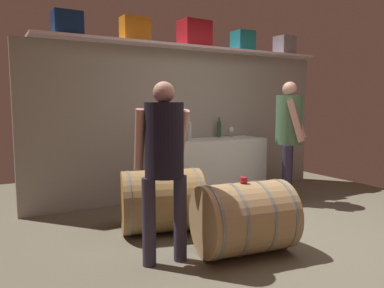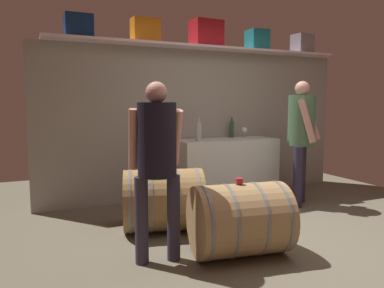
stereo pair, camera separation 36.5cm
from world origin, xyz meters
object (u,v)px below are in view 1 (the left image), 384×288
(wine_barrel_far, at_px, (162,201))
(toolcase_grey, at_px, (285,46))
(wine_bottle_clear, at_px, (189,130))
(wine_barrel_near, at_px, (244,218))
(visitor_tasting, at_px, (289,129))
(tasting_cup, at_px, (244,180))
(toolcase_teal, at_px, (243,41))
(work_cabinet, at_px, (215,168))
(toolcase_red, at_px, (195,34))
(wine_glass, at_px, (231,130))
(wine_bottle_green, at_px, (219,128))
(toolcase_navy, at_px, (67,24))
(toolcase_orange, at_px, (135,30))
(winemaker_pouring, at_px, (164,153))

(wine_barrel_far, bearing_deg, toolcase_grey, 37.35)
(wine_bottle_clear, height_order, wine_barrel_near, wine_bottle_clear)
(wine_barrel_far, height_order, visitor_tasting, visitor_tasting)
(tasting_cup, height_order, visitor_tasting, visitor_tasting)
(wine_bottle_clear, xyz_separation_m, wine_barrel_near, (-0.39, -1.73, -0.67))
(toolcase_teal, bearing_deg, visitor_tasting, -77.56)
(work_cabinet, bearing_deg, toolcase_grey, 7.69)
(toolcase_red, distance_m, tasting_cup, 2.66)
(toolcase_grey, bearing_deg, work_cabinet, -175.39)
(wine_barrel_far, bearing_deg, wine_glass, 47.76)
(wine_bottle_clear, distance_m, wine_barrel_far, 1.34)
(wine_bottle_clear, bearing_deg, wine_barrel_near, -102.76)
(wine_bottle_clear, relative_size, wine_bottle_green, 1.09)
(wine_barrel_far, bearing_deg, toolcase_navy, 136.52)
(wine_glass, bearing_deg, toolcase_orange, 177.59)
(toolcase_red, xyz_separation_m, wine_bottle_green, (0.43, 0.01, -1.33))
(visitor_tasting, bearing_deg, toolcase_red, -83.19)
(toolcase_orange, xyz_separation_m, winemaker_pouring, (-0.46, -1.83, -1.35))
(work_cabinet, height_order, wine_bottle_green, wine_bottle_green)
(toolcase_grey, xyz_separation_m, winemaker_pouring, (-3.03, -1.83, -1.35))
(toolcase_orange, xyz_separation_m, visitor_tasting, (1.86, -0.88, -1.28))
(toolcase_red, distance_m, wine_barrel_far, 2.50)
(toolcase_grey, distance_m, wine_glass, 1.72)
(toolcase_teal, relative_size, visitor_tasting, 0.18)
(toolcase_orange, distance_m, wine_barrel_far, 2.26)
(toolcase_orange, relative_size, toolcase_red, 0.86)
(work_cabinet, height_order, visitor_tasting, visitor_tasting)
(toolcase_teal, height_order, work_cabinet, toolcase_teal)
(wine_bottle_clear, bearing_deg, toolcase_orange, 157.86)
(wine_bottle_clear, bearing_deg, visitor_tasting, -26.92)
(toolcase_navy, bearing_deg, winemaker_pouring, -79.15)
(winemaker_pouring, xyz_separation_m, visitor_tasting, (2.32, 0.95, 0.07))
(wine_barrel_far, height_order, winemaker_pouring, winemaker_pouring)
(toolcase_navy, bearing_deg, wine_glass, -2.24)
(wine_glass, xyz_separation_m, wine_barrel_near, (-1.23, -1.93, -0.64))
(toolcase_orange, height_order, wine_barrel_near, toolcase_orange)
(wine_barrel_near, xyz_separation_m, tasting_cup, (-0.01, 0.00, 0.35))
(tasting_cup, relative_size, visitor_tasting, 0.04)
(work_cabinet, distance_m, wine_glass, 0.67)
(visitor_tasting, bearing_deg, toolcase_orange, -66.63)
(toolcase_navy, relative_size, toolcase_grey, 1.12)
(wine_glass, distance_m, wine_barrel_far, 2.05)
(toolcase_grey, distance_m, wine_bottle_green, 1.81)
(toolcase_grey, height_order, wine_glass, toolcase_grey)
(visitor_tasting, bearing_deg, wine_bottle_clear, -68.24)
(toolcase_grey, bearing_deg, toolcase_navy, 176.92)
(toolcase_teal, bearing_deg, winemaker_pouring, -136.55)
(toolcase_navy, xyz_separation_m, toolcase_teal, (2.56, 0.00, 0.01))
(wine_barrel_near, bearing_deg, work_cabinet, 73.09)
(toolcase_red, distance_m, wine_barrel_near, 2.89)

